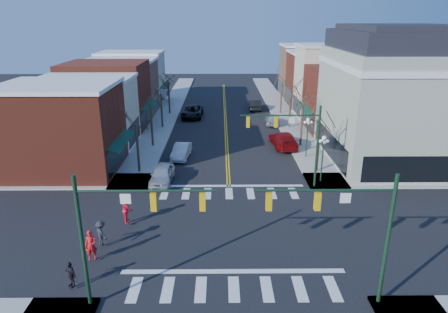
{
  "coord_description": "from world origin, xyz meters",
  "views": [
    {
      "loc": [
        -0.7,
        -24.24,
        14.0
      ],
      "look_at": [
        -0.41,
        7.58,
        2.8
      ],
      "focal_mm": 32.0,
      "sensor_mm": 36.0,
      "label": 1
    }
  ],
  "objects_px": {
    "car_right_far": "(255,105)",
    "car_right_mid": "(273,119)",
    "car_left_near": "(162,174)",
    "car_left_far": "(192,112)",
    "car_right_near": "(283,140)",
    "car_left_mid": "(181,151)",
    "pedestrian_red_b": "(127,209)",
    "pedestrian_dark_b": "(101,233)",
    "lamppost_midblock": "(308,131)",
    "pedestrian_red_a": "(91,245)",
    "pedestrian_dark_a": "(71,274)",
    "victorian_corner": "(396,96)",
    "lamppost_corner": "(323,151)"
  },
  "relations": [
    {
      "from": "car_left_far",
      "to": "victorian_corner",
      "type": "bearing_deg",
      "value": -38.18
    },
    {
      "from": "car_right_far",
      "to": "pedestrian_red_a",
      "type": "distance_m",
      "value": 43.5
    },
    {
      "from": "lamppost_corner",
      "to": "car_left_far",
      "type": "xyz_separation_m",
      "value": [
        -13.0,
        24.39,
        -2.12
      ]
    },
    {
      "from": "car_left_far",
      "to": "pedestrian_red_a",
      "type": "distance_m",
      "value": 36.58
    },
    {
      "from": "pedestrian_dark_b",
      "to": "pedestrian_red_a",
      "type": "bearing_deg",
      "value": 129.47
    },
    {
      "from": "lamppost_corner",
      "to": "car_right_mid",
      "type": "relative_size",
      "value": 0.95
    },
    {
      "from": "car_left_far",
      "to": "car_right_far",
      "type": "height_order",
      "value": "car_left_far"
    },
    {
      "from": "car_left_mid",
      "to": "car_right_far",
      "type": "bearing_deg",
      "value": 73.26
    },
    {
      "from": "car_right_near",
      "to": "car_right_far",
      "type": "bearing_deg",
      "value": -90.26
    },
    {
      "from": "pedestrian_dark_b",
      "to": "pedestrian_dark_a",
      "type": "bearing_deg",
      "value": 127.63
    },
    {
      "from": "lamppost_corner",
      "to": "lamppost_midblock",
      "type": "relative_size",
      "value": 1.0
    },
    {
      "from": "lamppost_corner",
      "to": "car_left_far",
      "type": "distance_m",
      "value": 27.72
    },
    {
      "from": "car_right_far",
      "to": "car_right_mid",
      "type": "bearing_deg",
      "value": 101.88
    },
    {
      "from": "car_left_mid",
      "to": "car_right_mid",
      "type": "distance_m",
      "value": 17.52
    },
    {
      "from": "car_left_near",
      "to": "car_left_far",
      "type": "xyz_separation_m",
      "value": [
        1.09,
        24.34,
        0.05
      ]
    },
    {
      "from": "lamppost_midblock",
      "to": "pedestrian_red_a",
      "type": "height_order",
      "value": "lamppost_midblock"
    },
    {
      "from": "car_left_far",
      "to": "pedestrian_red_b",
      "type": "distance_m",
      "value": 31.85
    },
    {
      "from": "victorian_corner",
      "to": "car_left_mid",
      "type": "relative_size",
      "value": 3.26
    },
    {
      "from": "car_right_mid",
      "to": "pedestrian_dark_a",
      "type": "relative_size",
      "value": 2.99
    },
    {
      "from": "car_right_near",
      "to": "car_right_mid",
      "type": "bearing_deg",
      "value": -95.03
    },
    {
      "from": "pedestrian_dark_a",
      "to": "pedestrian_dark_b",
      "type": "bearing_deg",
      "value": 122.33
    },
    {
      "from": "lamppost_midblock",
      "to": "car_left_mid",
      "type": "height_order",
      "value": "lamppost_midblock"
    },
    {
      "from": "pedestrian_red_b",
      "to": "pedestrian_dark_b",
      "type": "height_order",
      "value": "pedestrian_red_b"
    },
    {
      "from": "pedestrian_red_b",
      "to": "pedestrian_dark_b",
      "type": "xyz_separation_m",
      "value": [
        -1.02,
        -3.03,
        -0.14
      ]
    },
    {
      "from": "car_left_mid",
      "to": "car_right_near",
      "type": "relative_size",
      "value": 0.74
    },
    {
      "from": "victorian_corner",
      "to": "pedestrian_red_b",
      "type": "xyz_separation_m",
      "value": [
        -23.8,
        -13.36,
        -5.52
      ]
    },
    {
      "from": "pedestrian_dark_b",
      "to": "car_right_near",
      "type": "bearing_deg",
      "value": -81.35
    },
    {
      "from": "victorian_corner",
      "to": "car_right_mid",
      "type": "height_order",
      "value": "victorian_corner"
    },
    {
      "from": "pedestrian_red_a",
      "to": "car_right_far",
      "type": "bearing_deg",
      "value": 63.31
    },
    {
      "from": "pedestrian_dark_a",
      "to": "victorian_corner",
      "type": "bearing_deg",
      "value": 77.91
    },
    {
      "from": "victorian_corner",
      "to": "car_left_near",
      "type": "distance_m",
      "value": 23.9
    },
    {
      "from": "pedestrian_dark_a",
      "to": "lamppost_corner",
      "type": "bearing_deg",
      "value": 79.39
    },
    {
      "from": "lamppost_corner",
      "to": "car_right_mid",
      "type": "bearing_deg",
      "value": 95.1
    },
    {
      "from": "car_left_mid",
      "to": "car_right_far",
      "type": "relative_size",
      "value": 0.89
    },
    {
      "from": "lamppost_corner",
      "to": "car_left_near",
      "type": "relative_size",
      "value": 0.94
    },
    {
      "from": "car_right_mid",
      "to": "car_left_far",
      "type": "bearing_deg",
      "value": -16.83
    },
    {
      "from": "car_left_mid",
      "to": "pedestrian_dark_b",
      "type": "xyz_separation_m",
      "value": [
        -3.52,
        -17.09,
        0.27
      ]
    },
    {
      "from": "lamppost_midblock",
      "to": "car_left_far",
      "type": "height_order",
      "value": "lamppost_midblock"
    },
    {
      "from": "lamppost_midblock",
      "to": "car_left_far",
      "type": "distance_m",
      "value": 22.22
    },
    {
      "from": "car_right_near",
      "to": "pedestrian_dark_b",
      "type": "distance_m",
      "value": 25.38
    },
    {
      "from": "pedestrian_red_a",
      "to": "pedestrian_dark_a",
      "type": "relative_size",
      "value": 1.26
    },
    {
      "from": "car_left_mid",
      "to": "car_right_mid",
      "type": "height_order",
      "value": "car_right_mid"
    },
    {
      "from": "lamppost_midblock",
      "to": "pedestrian_red_b",
      "type": "height_order",
      "value": "lamppost_midblock"
    },
    {
      "from": "pedestrian_red_b",
      "to": "pedestrian_dark_b",
      "type": "bearing_deg",
      "value": 148.55
    },
    {
      "from": "lamppost_corner",
      "to": "car_left_far",
      "type": "height_order",
      "value": "lamppost_corner"
    },
    {
      "from": "car_left_near",
      "to": "car_right_far",
      "type": "relative_size",
      "value": 0.94
    },
    {
      "from": "car_left_near",
      "to": "car_right_far",
      "type": "bearing_deg",
      "value": 71.61
    },
    {
      "from": "car_left_mid",
      "to": "pedestrian_dark_a",
      "type": "bearing_deg",
      "value": -94.48
    },
    {
      "from": "car_left_far",
      "to": "pedestrian_dark_a",
      "type": "xyz_separation_m",
      "value": [
        -3.99,
        -38.95,
        0.07
      ]
    },
    {
      "from": "car_right_mid",
      "to": "pedestrian_dark_a",
      "type": "xyz_separation_m",
      "value": [
        -15.19,
        -34.73,
        0.14
      ]
    }
  ]
}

